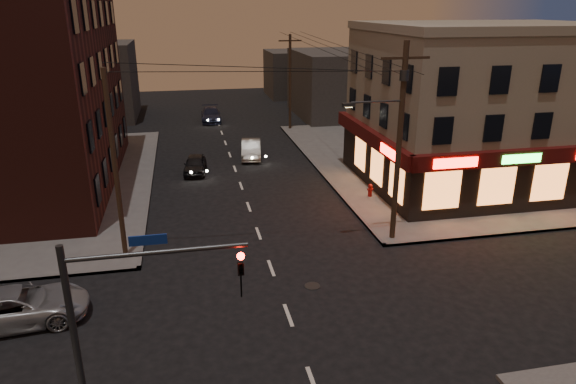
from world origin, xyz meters
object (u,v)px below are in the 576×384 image
object	(u,v)px
suv_cross	(17,307)
sedan_mid	(251,149)
fire_hydrant	(370,189)
sedan_near	(195,164)
sedan_far	(211,115)

from	to	relation	value
suv_cross	sedan_mid	distance (m)	24.34
suv_cross	fire_hydrant	world-z (taller)	suv_cross
sedan_near	sedan_mid	world-z (taller)	sedan_mid
fire_hydrant	suv_cross	bearing A→B (deg)	-150.47
suv_cross	sedan_near	xyz separation A→B (m)	(7.39, 17.99, -0.07)
suv_cross	sedan_mid	bearing A→B (deg)	-35.97
sedan_mid	sedan_far	xyz separation A→B (m)	(-2.30, 14.78, -0.00)
sedan_near	fire_hydrant	size ratio (longest dim) A/B	4.50
sedan_near	fire_hydrant	bearing A→B (deg)	-29.21
sedan_mid	sedan_far	bearing A→B (deg)	106.67
sedan_near	sedan_far	xyz separation A→B (m)	(2.30, 17.97, 0.07)
fire_hydrant	sedan_near	bearing A→B (deg)	144.33
suv_cross	sedan_mid	xyz separation A→B (m)	(11.99, 21.18, -0.00)
suv_cross	fire_hydrant	bearing A→B (deg)	-66.93
suv_cross	sedan_mid	world-z (taller)	suv_cross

